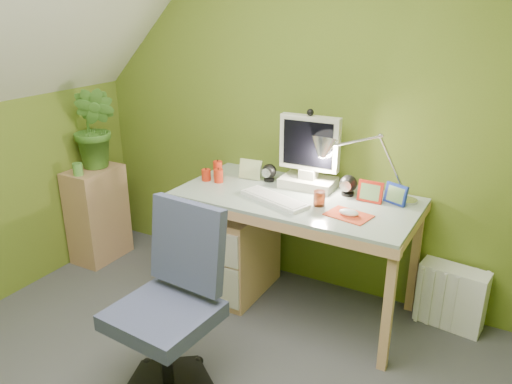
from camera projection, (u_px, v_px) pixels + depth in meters
The scene contains 19 objects.
wall_back at pixel (300, 114), 3.26m from camera, with size 3.20×0.01×2.40m, color olive.
desk at pixel (295, 252), 3.18m from camera, with size 1.45×0.73×0.78m, color tan, non-canonical shape.
monitor at pixel (309, 149), 3.10m from camera, with size 0.37×0.21×0.50m, color silver, non-canonical shape.
speaker_left at pixel (269, 173), 3.27m from camera, with size 0.10×0.10×0.12m, color black, non-canonical shape.
speaker_right at pixel (348, 185), 3.03m from camera, with size 0.11×0.11×0.13m, color black, non-canonical shape.
keyboard at pixel (274, 199), 2.96m from camera, with size 0.45×0.14×0.02m, color white.
mousepad at pixel (349, 215), 2.75m from camera, with size 0.24×0.17×0.01m, color red.
mouse at pixel (349, 213), 2.75m from camera, with size 0.11×0.07×0.04m, color white.
amber_tumbler at pixel (319, 198), 2.88m from camera, with size 0.07×0.07×0.09m, color maroon.
candle_cluster at pixel (215, 171), 3.30m from camera, with size 0.15×0.13×0.12m, color red, non-canonical shape.
photo_frame_red at pixel (370, 192), 2.93m from camera, with size 0.15×0.02×0.13m, color red.
photo_frame_blue at pixel (396, 194), 2.90m from camera, with size 0.14×0.02×0.12m, color navy.
photo_frame_green at pixel (250, 169), 3.31m from camera, with size 0.15×0.02×0.13m, color #B5C587.
desk_lamp at pixel (382, 152), 2.88m from camera, with size 0.55×0.24×0.59m, color silver, non-canonical shape.
side_ledge at pixel (98, 214), 3.82m from camera, with size 0.27×0.42×0.73m, color tan.
potted_plant at pixel (95, 128), 3.61m from camera, with size 0.33×0.27×0.61m, color #3F7226.
green_cup at pixel (78, 169), 3.54m from camera, with size 0.07×0.07×0.09m, color #58983F.
task_chair at pixel (163, 313), 2.41m from camera, with size 0.53×0.53×0.95m, color #3C4263, non-canonical shape.
radiator at pixel (451, 297), 3.05m from camera, with size 0.39×0.16×0.39m, color white.
Camera 1 is at (1.30, -1.37, 1.88)m, focal length 35.00 mm.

